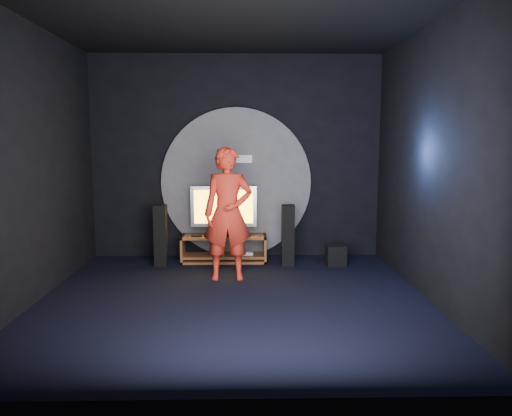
{
  "coord_description": "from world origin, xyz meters",
  "views": [
    {
      "loc": [
        0.15,
        -6.22,
        2.03
      ],
      "look_at": [
        0.31,
        1.05,
        1.05
      ],
      "focal_mm": 35.0,
      "sensor_mm": 36.0,
      "label": 1
    }
  ],
  "objects_px": {
    "tv": "(224,208)",
    "media_console": "(224,250)",
    "tower_speaker_right": "(288,235)",
    "subwoofer": "(336,255)",
    "player": "(228,214)",
    "tower_speaker_left": "(161,236)"
  },
  "relations": [
    {
      "from": "tower_speaker_left",
      "to": "media_console",
      "type": "bearing_deg",
      "value": 14.27
    },
    {
      "from": "tv",
      "to": "player",
      "type": "xyz_separation_m",
      "value": [
        0.11,
        -1.12,
        0.07
      ]
    },
    {
      "from": "media_console",
      "to": "tower_speaker_right",
      "type": "bearing_deg",
      "value": -15.46
    },
    {
      "from": "tower_speaker_left",
      "to": "player",
      "type": "xyz_separation_m",
      "value": [
        1.12,
        -0.79,
        0.47
      ]
    },
    {
      "from": "tv",
      "to": "subwoofer",
      "type": "relative_size",
      "value": 3.27
    },
    {
      "from": "tower_speaker_right",
      "to": "subwoofer",
      "type": "xyz_separation_m",
      "value": [
        0.79,
        -0.0,
        -0.33
      ]
    },
    {
      "from": "media_console",
      "to": "subwoofer",
      "type": "relative_size",
      "value": 4.2
    },
    {
      "from": "tower_speaker_left",
      "to": "subwoofer",
      "type": "height_order",
      "value": "tower_speaker_left"
    },
    {
      "from": "media_console",
      "to": "tv",
      "type": "xyz_separation_m",
      "value": [
        -0.01,
        0.07,
        0.71
      ]
    },
    {
      "from": "tower_speaker_left",
      "to": "player",
      "type": "relative_size",
      "value": 0.51
    },
    {
      "from": "subwoofer",
      "to": "player",
      "type": "height_order",
      "value": "player"
    },
    {
      "from": "tower_speaker_right",
      "to": "player",
      "type": "xyz_separation_m",
      "value": [
        -0.95,
        -0.76,
        0.47
      ]
    },
    {
      "from": "tower_speaker_right",
      "to": "player",
      "type": "distance_m",
      "value": 1.3
    },
    {
      "from": "subwoofer",
      "to": "player",
      "type": "xyz_separation_m",
      "value": [
        -1.74,
        -0.76,
        0.81
      ]
    },
    {
      "from": "player",
      "to": "tower_speaker_right",
      "type": "bearing_deg",
      "value": 35.92
    },
    {
      "from": "subwoofer",
      "to": "media_console",
      "type": "bearing_deg",
      "value": 170.93
    },
    {
      "from": "tv",
      "to": "player",
      "type": "height_order",
      "value": "player"
    },
    {
      "from": "media_console",
      "to": "tv",
      "type": "distance_m",
      "value": 0.71
    },
    {
      "from": "subwoofer",
      "to": "player",
      "type": "relative_size",
      "value": 0.17
    },
    {
      "from": "tower_speaker_left",
      "to": "tower_speaker_right",
      "type": "xyz_separation_m",
      "value": [
        2.07,
        -0.03,
        0.0
      ]
    },
    {
      "from": "player",
      "to": "media_console",
      "type": "bearing_deg",
      "value": 92.81
    },
    {
      "from": "tv",
      "to": "media_console",
      "type": "bearing_deg",
      "value": -84.07
    }
  ]
}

